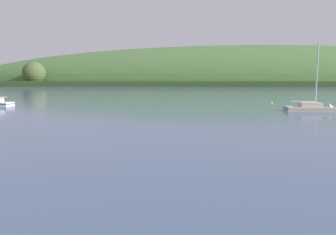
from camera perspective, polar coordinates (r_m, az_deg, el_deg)
The scene contains 3 objects.
far_shoreline_hill at distance 244.82m, azimuth 15.34°, elevation 5.57°, with size 570.36×138.88×56.32m.
sailboat_midwater_white at distance 53.11m, azimuth 24.49°, elevation 1.22°, with size 7.99×3.79×11.31m.
mooring_buoy_foreground at distance 66.77m, azimuth 17.65°, elevation 2.42°, with size 0.50×0.50×0.58m.
Camera 1 is at (-1.38, 6.86, 4.88)m, focal length 34.80 mm.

